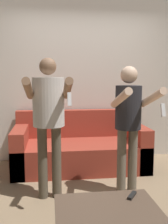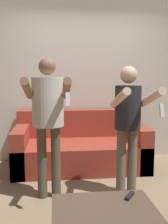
% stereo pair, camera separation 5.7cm
% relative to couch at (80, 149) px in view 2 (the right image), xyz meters
% --- Properties ---
extents(ground_plane, '(14.00, 14.00, 0.00)m').
position_rel_couch_xyz_m(ground_plane, '(0.13, -1.04, -0.28)').
color(ground_plane, '#937A5B').
extents(wall_back, '(6.40, 0.06, 2.70)m').
position_rel_couch_xyz_m(wall_back, '(0.13, 0.49, 1.07)').
color(wall_back, silver).
rests_on(wall_back, ground_plane).
extents(couch, '(1.99, 0.94, 0.86)m').
position_rel_couch_xyz_m(couch, '(0.00, 0.00, 0.00)').
color(couch, '#9E3828').
rests_on(couch, ground_plane).
extents(person_standing_left, '(0.48, 0.72, 1.61)m').
position_rel_couch_xyz_m(person_standing_left, '(-0.46, -1.00, 0.74)').
color(person_standing_left, brown).
rests_on(person_standing_left, ground_plane).
extents(person_standing_right, '(0.42, 0.75, 1.53)m').
position_rel_couch_xyz_m(person_standing_right, '(0.46, -1.01, 0.66)').
color(person_standing_right, '#6B6051').
rests_on(person_standing_right, ground_plane).
extents(coffee_table, '(0.82, 0.59, 0.39)m').
position_rel_couch_xyz_m(coffee_table, '(-0.01, -2.04, 0.06)').
color(coffee_table, brown).
rests_on(coffee_table, ground_plane).
extents(remote_on_table, '(0.12, 0.14, 0.02)m').
position_rel_couch_xyz_m(remote_on_table, '(0.24, -1.88, 0.12)').
color(remote_on_table, black).
rests_on(remote_on_table, coffee_table).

